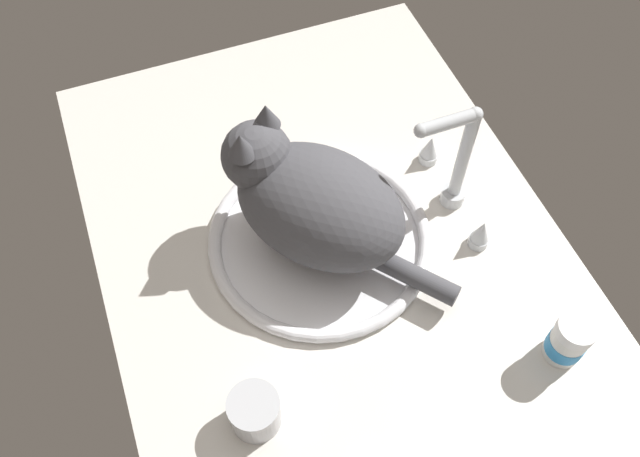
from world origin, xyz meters
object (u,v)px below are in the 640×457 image
(pill_bottle, at_px, (568,341))
(metal_jar, at_px, (255,412))
(sink_basin, at_px, (320,239))
(faucet, at_px, (456,170))
(cat, at_px, (309,199))

(pill_bottle, height_order, metal_jar, pill_bottle)
(pill_bottle, bearing_deg, sink_basin, -139.16)
(faucet, bearing_deg, cat, -93.47)
(faucet, relative_size, metal_jar, 3.08)
(faucet, xyz_separation_m, pill_bottle, (0.29, 0.03, -0.04))
(cat, distance_m, pill_bottle, 0.41)
(pill_bottle, distance_m, metal_jar, 0.44)
(faucet, height_order, pill_bottle, faucet)
(sink_basin, relative_size, cat, 1.01)
(cat, bearing_deg, metal_jar, -34.40)
(pill_bottle, bearing_deg, cat, -139.25)
(sink_basin, bearing_deg, cat, -141.27)
(metal_jar, bearing_deg, pill_bottle, 81.84)
(faucet, distance_m, cat, 0.24)
(sink_basin, distance_m, metal_jar, 0.29)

